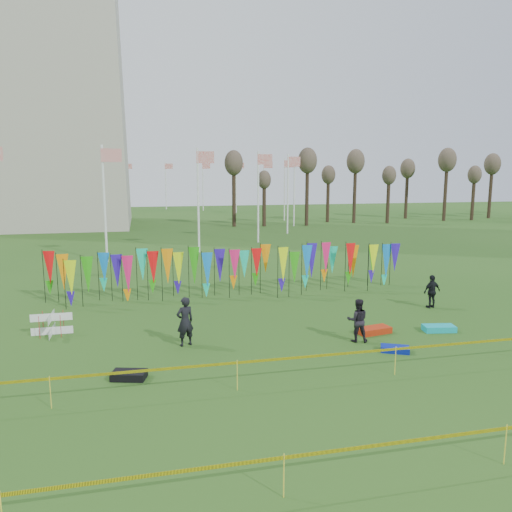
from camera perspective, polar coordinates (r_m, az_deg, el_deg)
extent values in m
plane|color=#214A14|center=(16.57, 3.25, -12.15)|extent=(160.00, 160.00, 0.00)
cylinder|color=white|center=(65.44, 3.28, 7.58)|extent=(0.16, 0.16, 8.00)
plane|color=red|center=(65.59, 3.82, 10.46)|extent=(1.40, 0.00, 1.40)
cylinder|color=white|center=(72.19, 0.92, 7.76)|extent=(0.16, 0.16, 8.00)
plane|color=red|center=(72.31, 1.40, 10.38)|extent=(1.40, 0.00, 1.40)
cylinder|color=white|center=(78.18, -2.30, 7.88)|extent=(0.16, 0.16, 8.00)
plane|color=red|center=(78.28, -1.87, 10.30)|extent=(1.40, 0.00, 1.40)
cylinder|color=white|center=(83.22, -6.09, 7.93)|extent=(0.16, 0.16, 8.00)
plane|color=red|center=(83.28, -5.71, 10.21)|extent=(1.40, 0.00, 1.40)
cylinder|color=white|center=(87.16, -10.28, 7.90)|extent=(0.16, 0.16, 8.00)
plane|color=red|center=(87.17, -9.94, 10.08)|extent=(1.40, 0.00, 1.40)
cylinder|color=white|center=(89.88, -14.71, 7.78)|extent=(0.16, 0.16, 8.00)
plane|color=red|center=(89.85, -14.41, 9.90)|extent=(1.40, 0.00, 1.40)
cylinder|color=white|center=(91.31, -19.28, 7.59)|extent=(0.16, 0.16, 8.00)
plane|color=red|center=(91.23, -19.01, 9.68)|extent=(1.40, 0.00, 1.40)
cylinder|color=white|center=(91.42, -23.90, 7.31)|extent=(0.16, 0.16, 8.00)
plane|color=red|center=(91.29, -23.66, 9.40)|extent=(1.40, 0.00, 1.40)
cylinder|color=white|center=(35.87, -16.93, 5.68)|extent=(0.16, 0.16, 8.00)
plane|color=red|center=(35.80, -16.21, 11.00)|extent=(1.40, 0.00, 1.40)
cylinder|color=white|center=(38.83, -6.62, 6.28)|extent=(0.16, 0.16, 8.00)
plane|color=red|center=(38.87, -5.81, 11.16)|extent=(1.40, 0.00, 1.40)
cylinder|color=white|center=(44.21, 0.26, 6.71)|extent=(0.16, 0.16, 8.00)
plane|color=red|center=(44.32, 1.03, 10.99)|extent=(1.40, 0.00, 1.40)
cylinder|color=white|center=(50.96, 3.65, 7.05)|extent=(0.16, 0.16, 8.00)
plane|color=red|center=(51.11, 4.35, 10.75)|extent=(1.40, 0.00, 1.40)
cylinder|color=white|center=(58.23, 4.39, 7.34)|extent=(0.16, 0.16, 8.00)
plane|color=red|center=(58.39, 5.00, 10.57)|extent=(1.40, 0.00, 1.40)
cylinder|color=black|center=(24.87, -23.54, -2.71)|extent=(0.03, 0.03, 2.40)
cone|color=#F60D10|center=(24.76, -22.95, -1.97)|extent=(0.64, 0.64, 1.60)
cylinder|color=black|center=(24.76, -22.12, -2.67)|extent=(0.03, 0.03, 2.40)
cone|color=orange|center=(24.65, -21.53, -1.93)|extent=(0.64, 0.64, 1.60)
cylinder|color=black|center=(24.67, -20.70, -2.63)|extent=(0.03, 0.03, 2.40)
cone|color=#DEFF0D|center=(24.57, -20.10, -1.88)|extent=(0.64, 0.64, 1.60)
cylinder|color=black|center=(24.59, -19.27, -2.58)|extent=(0.03, 0.03, 2.40)
cone|color=#28A613|center=(24.50, -18.66, -1.83)|extent=(0.64, 0.64, 1.60)
cylinder|color=black|center=(24.53, -17.82, -2.53)|extent=(0.03, 0.03, 2.40)
cone|color=#0D78E4|center=(24.44, -17.21, -1.78)|extent=(0.64, 0.64, 1.60)
cylinder|color=black|center=(24.48, -16.38, -2.49)|extent=(0.03, 0.03, 2.40)
cone|color=#3114B1|center=(24.40, -15.75, -1.73)|extent=(0.64, 0.64, 1.60)
cylinder|color=black|center=(24.45, -14.92, -2.44)|extent=(0.03, 0.03, 2.40)
cone|color=#F01A67|center=(24.38, -14.30, -1.68)|extent=(0.64, 0.64, 1.60)
cylinder|color=black|center=(24.43, -13.47, -2.38)|extent=(0.03, 0.03, 2.40)
cone|color=#0ED7A4|center=(24.37, -12.84, -1.62)|extent=(0.64, 0.64, 1.60)
cylinder|color=black|center=(24.43, -12.01, -2.33)|extent=(0.03, 0.03, 2.40)
cone|color=#F60D10|center=(24.38, -11.38, -1.57)|extent=(0.64, 0.64, 1.60)
cylinder|color=black|center=(24.45, -10.56, -2.27)|extent=(0.03, 0.03, 2.40)
cone|color=orange|center=(24.40, -9.92, -1.51)|extent=(0.64, 0.64, 1.60)
cylinder|color=black|center=(24.48, -9.11, -2.22)|extent=(0.03, 0.03, 2.40)
cone|color=#DEFF0D|center=(24.44, -8.47, -1.46)|extent=(0.64, 0.64, 1.60)
cylinder|color=black|center=(24.53, -7.66, -2.16)|extent=(0.03, 0.03, 2.40)
cone|color=#28A613|center=(24.50, -7.02, -1.40)|extent=(0.64, 0.64, 1.60)
cylinder|color=black|center=(24.59, -6.22, -2.10)|extent=(0.03, 0.03, 2.40)
cone|color=#0D78E4|center=(24.57, -5.58, -1.34)|extent=(0.64, 0.64, 1.60)
cylinder|color=black|center=(24.67, -4.79, -2.04)|extent=(0.03, 0.03, 2.40)
cone|color=#3114B1|center=(24.65, -4.15, -1.29)|extent=(0.64, 0.64, 1.60)
cylinder|color=black|center=(24.77, -3.37, -1.98)|extent=(0.03, 0.03, 2.40)
cone|color=#F01A67|center=(24.75, -2.73, -1.23)|extent=(0.64, 0.64, 1.60)
cylinder|color=black|center=(24.88, -1.96, -1.92)|extent=(0.03, 0.03, 2.40)
cone|color=#0ED7A4|center=(24.87, -1.33, -1.17)|extent=(0.64, 0.64, 1.60)
cylinder|color=black|center=(25.00, -0.56, -1.86)|extent=(0.03, 0.03, 2.40)
cone|color=#F60D10|center=(25.00, 0.07, -1.11)|extent=(0.64, 0.64, 1.60)
cylinder|color=black|center=(25.14, 0.82, -1.79)|extent=(0.03, 0.03, 2.40)
cone|color=orange|center=(25.15, 1.44, -1.05)|extent=(0.64, 0.64, 1.60)
cylinder|color=black|center=(25.29, 2.19, -1.73)|extent=(0.03, 0.03, 2.40)
cone|color=#DEFF0D|center=(25.31, 2.80, -0.99)|extent=(0.64, 0.64, 1.60)
cylinder|color=black|center=(25.46, 3.54, -1.67)|extent=(0.03, 0.03, 2.40)
cone|color=#28A613|center=(25.48, 4.15, -0.93)|extent=(0.64, 0.64, 1.60)
cylinder|color=black|center=(25.64, 4.87, -1.60)|extent=(0.03, 0.03, 2.40)
cone|color=#0D78E4|center=(25.67, 5.47, -0.88)|extent=(0.64, 0.64, 1.60)
cylinder|color=black|center=(25.84, 6.18, -1.54)|extent=(0.03, 0.03, 2.40)
cone|color=#3114B1|center=(25.87, 6.78, -0.82)|extent=(0.64, 0.64, 1.60)
cylinder|color=black|center=(26.05, 7.47, -1.48)|extent=(0.03, 0.03, 2.40)
cone|color=#F01A67|center=(26.09, 8.06, -0.76)|extent=(0.64, 0.64, 1.60)
cylinder|color=black|center=(26.27, 8.74, -1.42)|extent=(0.03, 0.03, 2.40)
cone|color=#0ED7A4|center=(26.31, 9.32, -0.70)|extent=(0.64, 0.64, 1.60)
cylinder|color=black|center=(26.50, 9.98, -1.35)|extent=(0.03, 0.03, 2.40)
cone|color=#F60D10|center=(26.55, 10.56, -0.65)|extent=(0.64, 0.64, 1.60)
cylinder|color=black|center=(26.75, 11.21, -1.29)|extent=(0.03, 0.03, 2.40)
cone|color=orange|center=(26.81, 11.78, -0.59)|extent=(0.64, 0.64, 1.60)
cylinder|color=black|center=(27.01, 12.41, -1.23)|extent=(0.03, 0.03, 2.40)
cone|color=#DEFF0D|center=(27.07, 12.97, -0.54)|extent=(0.64, 0.64, 1.60)
cylinder|color=black|center=(27.28, 13.59, -1.17)|extent=(0.03, 0.03, 2.40)
cone|color=#28A613|center=(27.35, 14.14, -0.49)|extent=(0.64, 0.64, 1.60)
cylinder|color=black|center=(27.56, 14.74, -1.11)|extent=(0.03, 0.03, 2.40)
cone|color=#0D78E4|center=(27.63, 15.28, -0.43)|extent=(0.64, 0.64, 1.60)
cylinder|color=black|center=(27.85, 15.87, -1.05)|extent=(0.03, 0.03, 2.40)
cone|color=#3114B1|center=(27.93, 16.41, -0.38)|extent=(0.64, 0.64, 1.60)
cube|color=#F0E305|center=(14.81, 5.10, -11.46)|extent=(26.00, 0.01, 0.08)
cylinder|color=yellow|center=(14.53, -23.11, -14.20)|extent=(0.02, 0.02, 0.90)
cylinder|color=yellow|center=(14.48, -2.68, -13.49)|extent=(0.02, 0.02, 0.90)
cylinder|color=yellow|center=(16.08, 15.51, -11.46)|extent=(0.02, 0.02, 0.90)
cube|color=#F0E305|center=(10.73, 13.74, -20.28)|extent=(26.00, 0.01, 0.08)
cylinder|color=yellow|center=(10.28, 2.69, -23.85)|extent=(0.02, 0.02, 0.90)
cylinder|color=yellow|center=(12.42, 26.83, -18.64)|extent=(0.02, 0.02, 0.90)
cylinder|color=#3A291D|center=(59.75, -3.07, 6.64)|extent=(0.44, 0.44, 6.40)
ellipsoid|color=brown|center=(59.69, -3.10, 9.86)|extent=(1.92, 1.92, 2.56)
cylinder|color=#3A291D|center=(60.58, 0.69, 6.69)|extent=(0.44, 0.44, 6.40)
ellipsoid|color=brown|center=(60.51, 0.69, 9.87)|extent=(1.92, 1.92, 2.56)
cylinder|color=#3A291D|center=(61.65, 4.33, 6.71)|extent=(0.44, 0.44, 6.40)
ellipsoid|color=brown|center=(61.58, 4.37, 9.83)|extent=(1.92, 1.92, 2.56)
cylinder|color=#3A291D|center=(62.95, 7.83, 6.70)|extent=(0.44, 0.44, 6.40)
ellipsoid|color=brown|center=(62.89, 7.90, 9.76)|extent=(1.92, 1.92, 2.56)
cylinder|color=#3A291D|center=(64.48, 11.17, 6.68)|extent=(0.44, 0.44, 6.40)
ellipsoid|color=brown|center=(64.42, 11.27, 9.66)|extent=(1.92, 1.92, 2.56)
cylinder|color=#3A291D|center=(66.22, 14.35, 6.63)|extent=(0.44, 0.44, 6.40)
ellipsoid|color=brown|center=(66.16, 14.47, 9.54)|extent=(1.92, 1.92, 2.56)
cylinder|color=#3A291D|center=(68.15, 17.36, 6.57)|extent=(0.44, 0.44, 6.40)
ellipsoid|color=brown|center=(68.09, 17.50, 9.39)|extent=(1.92, 1.92, 2.56)
cylinder|color=#3A291D|center=(70.25, 20.20, 6.49)|extent=(0.44, 0.44, 6.40)
ellipsoid|color=brown|center=(70.19, 20.36, 9.23)|extent=(1.92, 1.92, 2.56)
cylinder|color=#3A291D|center=(72.51, 22.86, 6.40)|extent=(0.44, 0.44, 6.40)
ellipsoid|color=brown|center=(72.46, 23.03, 9.05)|extent=(1.92, 1.92, 2.56)
cylinder|color=#3A291D|center=(74.92, 25.36, 6.31)|extent=(0.44, 0.44, 6.40)
ellipsoid|color=brown|center=(74.87, 25.54, 8.88)|extent=(1.92, 1.92, 2.56)
cylinder|color=#B60D1D|center=(20.37, -23.53, -7.52)|extent=(0.02, 0.02, 0.86)
cylinder|color=#B60D1D|center=(20.24, -21.43, -7.49)|extent=(0.02, 0.02, 0.86)
cylinder|color=#B60D1D|center=(21.07, -23.17, -6.94)|extent=(0.02, 0.02, 0.86)
cylinder|color=#B60D1D|center=(20.95, -21.14, -6.90)|extent=(0.02, 0.02, 0.86)
imported|color=black|center=(18.04, -8.12, -7.41)|extent=(0.78, 0.67, 1.78)
imported|color=black|center=(18.69, 11.53, -7.21)|extent=(0.88, 0.67, 1.60)
imported|color=black|center=(24.19, 19.47, -3.84)|extent=(0.98, 0.67, 1.53)
cube|color=#091E9C|center=(18.15, 15.60, -10.20)|extent=(1.07, 0.86, 0.20)
cube|color=#BA2A0C|center=(19.94, 13.33, -8.26)|extent=(1.39, 0.83, 0.24)
cube|color=black|center=(15.82, -14.31, -13.05)|extent=(1.13, 0.84, 0.23)
cube|color=#0DB3C1|center=(20.92, 20.18, -7.76)|extent=(1.29, 0.77, 0.23)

